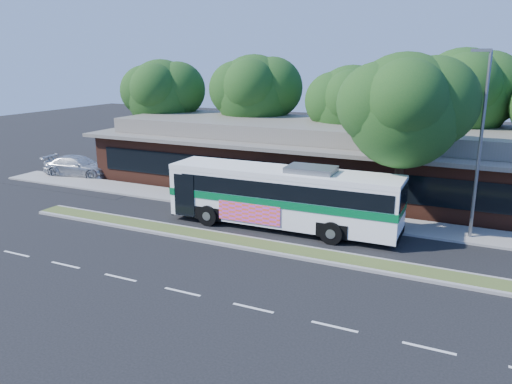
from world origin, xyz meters
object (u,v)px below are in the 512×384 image
transit_bus (284,193)px  sidewalk_tree (413,108)px  lamp_post (480,141)px  sedan (78,166)px

transit_bus → sidewalk_tree: sidewalk_tree is taller
lamp_post → sedan: size_ratio=1.71×
lamp_post → sidewalk_tree: size_ratio=1.01×
transit_bus → lamp_post: bearing=13.9°
transit_bus → sidewalk_tree: bearing=21.4°
sedan → sidewalk_tree: sidewalk_tree is taller
sedan → transit_bus: bearing=-114.5°
transit_bus → sedan: transit_bus is taller
transit_bus → sedan: bearing=165.2°
lamp_post → sedan: (-27.58, 2.13, -4.14)m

